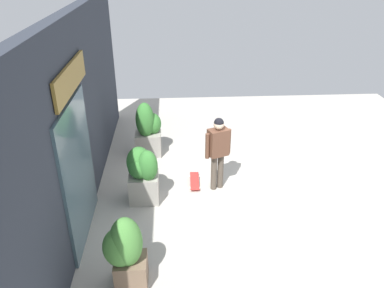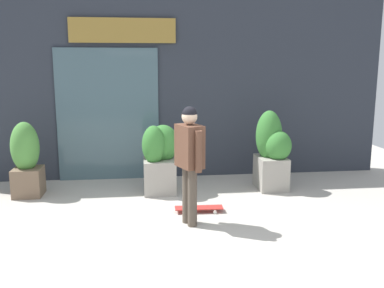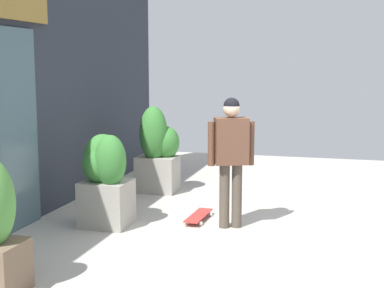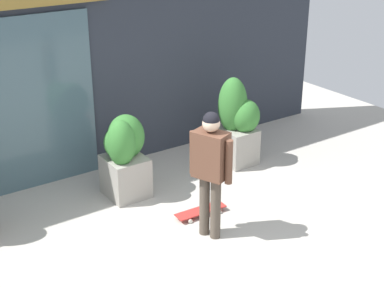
{
  "view_description": "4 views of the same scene",
  "coord_description": "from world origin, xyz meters",
  "px_view_note": "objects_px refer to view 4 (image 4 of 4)",
  "views": [
    {
      "loc": [
        -6.65,
        1.52,
        4.64
      ],
      "look_at": [
        0.36,
        1.1,
        1.04
      ],
      "focal_mm": 35.36,
      "sensor_mm": 36.0,
      "label": 1
    },
    {
      "loc": [
        -0.38,
        -5.04,
        2.21
      ],
      "look_at": [
        0.36,
        1.1,
        1.04
      ],
      "focal_mm": 39.62,
      "sensor_mm": 36.0,
      "label": 2
    },
    {
      "loc": [
        -6.37,
        -0.76,
        2.04
      ],
      "look_at": [
        0.36,
        1.1,
        1.04
      ],
      "focal_mm": 50.97,
      "sensor_mm": 36.0,
      "label": 3
    },
    {
      "loc": [
        -3.48,
        -4.45,
        3.93
      ],
      "look_at": [
        0.36,
        1.1,
        1.04
      ],
      "focal_mm": 53.8,
      "sensor_mm": 36.0,
      "label": 4
    }
  ],
  "objects_px": {
    "skateboarder": "(211,163)",
    "planter_box_mid": "(237,123)",
    "skateboard": "(201,211)",
    "planter_box_right": "(124,152)"
  },
  "relations": [
    {
      "from": "skateboarder",
      "to": "planter_box_mid",
      "type": "height_order",
      "value": "skateboarder"
    },
    {
      "from": "skateboard",
      "to": "planter_box_right",
      "type": "xyz_separation_m",
      "value": [
        -0.54,
        1.09,
        0.6
      ]
    },
    {
      "from": "skateboard",
      "to": "planter_box_mid",
      "type": "relative_size",
      "value": 0.52
    },
    {
      "from": "skateboard",
      "to": "planter_box_right",
      "type": "relative_size",
      "value": 0.61
    },
    {
      "from": "skateboard",
      "to": "planter_box_mid",
      "type": "height_order",
      "value": "planter_box_mid"
    },
    {
      "from": "planter_box_mid",
      "to": "skateboarder",
      "type": "bearing_deg",
      "value": -136.94
    },
    {
      "from": "planter_box_mid",
      "to": "skateboard",
      "type": "bearing_deg",
      "value": -143.66
    },
    {
      "from": "skateboarder",
      "to": "planter_box_right",
      "type": "bearing_deg",
      "value": 80.46
    },
    {
      "from": "planter_box_mid",
      "to": "planter_box_right",
      "type": "bearing_deg",
      "value": 179.24
    },
    {
      "from": "skateboarder",
      "to": "planter_box_mid",
      "type": "distance_m",
      "value": 2.28
    }
  ]
}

